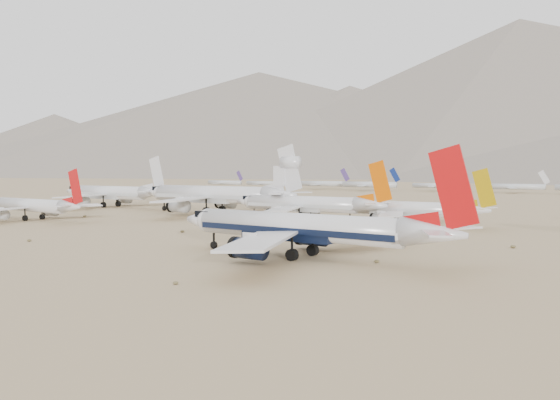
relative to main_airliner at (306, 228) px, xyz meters
The scene contains 9 objects.
ground 14.21m from the main_airliner, behind, with size 7000.00×7000.00×0.00m, color #9C835B.
main_airliner is the anchor object (origin of this frame).
second_airliner 102.22m from the main_airliner, behind, with size 42.12×41.17×14.93m.
row2_gold_tail 62.10m from the main_airliner, 97.21° to the left, with size 42.07×41.14×14.98m.
row2_orange_tail 66.07m from the main_airliner, 122.09° to the left, with size 47.81×46.77×17.05m.
row2_white_trijet 96.81m from the main_airliner, 139.89° to the left, with size 63.17×61.73×22.38m.
row2_white_twin 146.22m from the main_airliner, 153.98° to the left, with size 55.52×54.33×19.84m.
distant_storage_row 303.36m from the main_airliner, 98.24° to the left, with size 523.90×56.05×14.62m.
desert_scrub 40.10m from the main_airliner, 148.63° to the right, with size 233.60×121.67×0.63m.
Camera 1 is at (60.06, -75.51, 14.12)m, focal length 35.00 mm.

